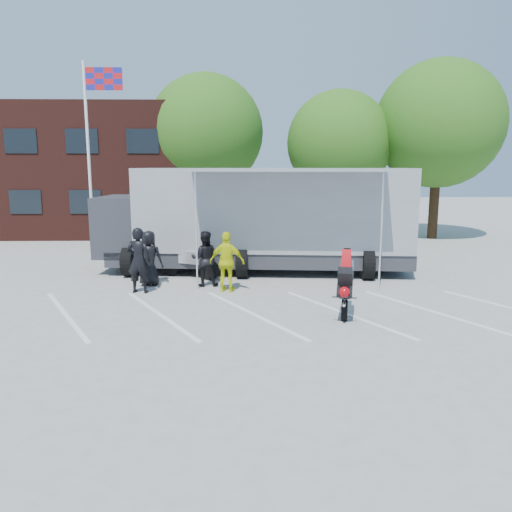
{
  "coord_description": "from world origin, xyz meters",
  "views": [
    {
      "loc": [
        0.01,
        -11.5,
        3.78
      ],
      "look_at": [
        0.34,
        2.22,
        1.3
      ],
      "focal_mm": 35.0,
      "sensor_mm": 36.0,
      "label": 1
    }
  ],
  "objects_px": {
    "stunt_bike_rider": "(345,313)",
    "spectator_hivis": "(227,262)",
    "tree_mid": "(339,143)",
    "spectator_leather_c": "(205,259)",
    "tree_right": "(439,124)",
    "transporter_truck": "(259,271)",
    "flagpole": "(94,135)",
    "spectator_leather_a": "(149,258)",
    "parked_motorcycle": "(189,278)",
    "spectator_leather_b": "(139,260)",
    "tree_left": "(206,132)"
  },
  "relations": [
    {
      "from": "tree_left",
      "to": "spectator_leather_b",
      "type": "bearing_deg",
      "value": -95.17
    },
    {
      "from": "tree_right",
      "to": "parked_motorcycle",
      "type": "height_order",
      "value": "tree_right"
    },
    {
      "from": "spectator_leather_c",
      "to": "tree_left",
      "type": "bearing_deg",
      "value": -88.78
    },
    {
      "from": "spectator_leather_b",
      "to": "spectator_hivis",
      "type": "height_order",
      "value": "spectator_leather_b"
    },
    {
      "from": "spectator_leather_c",
      "to": "stunt_bike_rider",
      "type": "bearing_deg",
      "value": 138.89
    },
    {
      "from": "flagpole",
      "to": "tree_right",
      "type": "xyz_separation_m",
      "value": [
        16.24,
        4.5,
        0.82
      ]
    },
    {
      "from": "tree_right",
      "to": "tree_left",
      "type": "bearing_deg",
      "value": 172.87
    },
    {
      "from": "transporter_truck",
      "to": "spectator_leather_c",
      "type": "bearing_deg",
      "value": -124.69
    },
    {
      "from": "tree_left",
      "to": "stunt_bike_rider",
      "type": "relative_size",
      "value": 4.53
    },
    {
      "from": "tree_right",
      "to": "stunt_bike_rider",
      "type": "relative_size",
      "value": 4.78
    },
    {
      "from": "spectator_leather_a",
      "to": "spectator_leather_b",
      "type": "height_order",
      "value": "spectator_leather_b"
    },
    {
      "from": "flagpole",
      "to": "stunt_bike_rider",
      "type": "bearing_deg",
      "value": -45.4
    },
    {
      "from": "flagpole",
      "to": "spectator_leather_b",
      "type": "height_order",
      "value": "flagpole"
    },
    {
      "from": "tree_mid",
      "to": "transporter_truck",
      "type": "relative_size",
      "value": 0.66
    },
    {
      "from": "tree_left",
      "to": "spectator_leather_a",
      "type": "bearing_deg",
      "value": -94.97
    },
    {
      "from": "flagpole",
      "to": "spectator_leather_a",
      "type": "xyz_separation_m",
      "value": [
        3.22,
        -5.78,
        -4.17
      ]
    },
    {
      "from": "spectator_leather_a",
      "to": "spectator_hivis",
      "type": "distance_m",
      "value": 2.68
    },
    {
      "from": "parked_motorcycle",
      "to": "stunt_bike_rider",
      "type": "bearing_deg",
      "value": -107.71
    },
    {
      "from": "flagpole",
      "to": "spectator_leather_c",
      "type": "height_order",
      "value": "flagpole"
    },
    {
      "from": "parked_motorcycle",
      "to": "spectator_hivis",
      "type": "bearing_deg",
      "value": -119.03
    },
    {
      "from": "spectator_leather_b",
      "to": "spectator_leather_c",
      "type": "xyz_separation_m",
      "value": [
        1.91,
        0.83,
        -0.11
      ]
    },
    {
      "from": "tree_left",
      "to": "transporter_truck",
      "type": "height_order",
      "value": "tree_left"
    },
    {
      "from": "transporter_truck",
      "to": "spectator_leather_a",
      "type": "bearing_deg",
      "value": -145.15
    },
    {
      "from": "tree_left",
      "to": "flagpole",
      "type": "bearing_deg",
      "value": -125.28
    },
    {
      "from": "tree_mid",
      "to": "parked_motorcycle",
      "type": "distance_m",
      "value": 12.91
    },
    {
      "from": "spectator_leather_a",
      "to": "spectator_leather_c",
      "type": "xyz_separation_m",
      "value": [
        1.78,
        -0.12,
        -0.0
      ]
    },
    {
      "from": "tree_left",
      "to": "spectator_leather_b",
      "type": "height_order",
      "value": "tree_left"
    },
    {
      "from": "flagpole",
      "to": "transporter_truck",
      "type": "distance_m",
      "value": 9.26
    },
    {
      "from": "parked_motorcycle",
      "to": "spectator_leather_b",
      "type": "relative_size",
      "value": 1.16
    },
    {
      "from": "tree_right",
      "to": "spectator_leather_b",
      "type": "relative_size",
      "value": 4.58
    },
    {
      "from": "tree_mid",
      "to": "spectator_leather_a",
      "type": "bearing_deg",
      "value": -126.66
    },
    {
      "from": "tree_mid",
      "to": "stunt_bike_rider",
      "type": "distance_m",
      "value": 15.05
    },
    {
      "from": "stunt_bike_rider",
      "to": "spectator_hivis",
      "type": "relative_size",
      "value": 1.04
    },
    {
      "from": "spectator_hivis",
      "to": "tree_right",
      "type": "bearing_deg",
      "value": -118.67
    },
    {
      "from": "tree_mid",
      "to": "spectator_leather_c",
      "type": "distance_m",
      "value": 13.2
    },
    {
      "from": "tree_mid",
      "to": "spectator_leather_c",
      "type": "relative_size",
      "value": 4.36
    },
    {
      "from": "tree_mid",
      "to": "spectator_leather_a",
      "type": "relative_size",
      "value": 4.34
    },
    {
      "from": "transporter_truck",
      "to": "spectator_hivis",
      "type": "distance_m",
      "value": 3.29
    },
    {
      "from": "transporter_truck",
      "to": "spectator_leather_b",
      "type": "height_order",
      "value": "spectator_leather_b"
    },
    {
      "from": "tree_mid",
      "to": "transporter_truck",
      "type": "height_order",
      "value": "tree_mid"
    },
    {
      "from": "spectator_leather_b",
      "to": "spectator_leather_c",
      "type": "distance_m",
      "value": 2.08
    },
    {
      "from": "tree_left",
      "to": "spectator_hivis",
      "type": "distance_m",
      "value": 13.58
    },
    {
      "from": "stunt_bike_rider",
      "to": "spectator_leather_c",
      "type": "distance_m",
      "value": 5.06
    },
    {
      "from": "tree_right",
      "to": "transporter_truck",
      "type": "height_order",
      "value": "tree_right"
    },
    {
      "from": "tree_right",
      "to": "spectator_hivis",
      "type": "height_order",
      "value": "tree_right"
    },
    {
      "from": "parked_motorcycle",
      "to": "spectator_hivis",
      "type": "distance_m",
      "value": 2.54
    },
    {
      "from": "tree_right",
      "to": "spectator_leather_b",
      "type": "distance_m",
      "value": 17.97
    },
    {
      "from": "spectator_leather_b",
      "to": "spectator_leather_c",
      "type": "bearing_deg",
      "value": -147.8
    },
    {
      "from": "tree_left",
      "to": "spectator_leather_a",
      "type": "distance_m",
      "value": 12.72
    },
    {
      "from": "tree_right",
      "to": "spectator_leather_b",
      "type": "bearing_deg",
      "value": -139.51
    }
  ]
}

